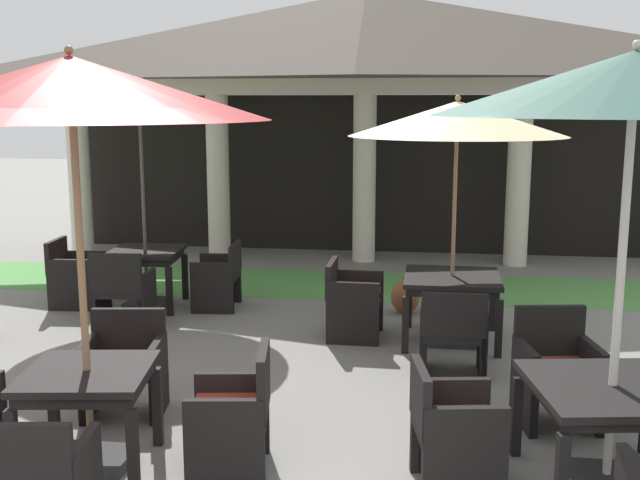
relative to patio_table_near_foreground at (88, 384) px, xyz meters
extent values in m
cylinder|color=beige|center=(-3.49, 7.40, 0.71)|extent=(0.37, 0.37, 2.66)
cylinder|color=beige|center=(-1.09, 7.40, 0.71)|extent=(0.37, 0.37, 2.66)
cylinder|color=beige|center=(1.32, 7.40, 0.71)|extent=(0.37, 0.37, 2.66)
cylinder|color=beige|center=(3.72, 7.40, 0.71)|extent=(0.37, 0.37, 2.66)
cube|color=beige|center=(1.32, 7.40, 2.16)|extent=(10.41, 0.70, 0.24)
pyramid|color=#665B51|center=(1.32, 7.40, 2.94)|extent=(10.81, 2.71, 1.32)
cube|color=black|center=(1.32, 8.30, 0.71)|extent=(10.21, 0.16, 2.66)
cube|color=#519347|center=(1.32, 5.67, -0.62)|extent=(12.61, 1.73, 0.01)
cube|color=black|center=(0.00, 0.00, 0.08)|extent=(0.95, 0.95, 0.05)
cube|color=black|center=(0.00, 0.00, 0.02)|extent=(0.88, 0.88, 0.08)
cube|color=black|center=(-0.33, -0.44, -0.32)|extent=(0.08, 0.08, 0.60)
cube|color=black|center=(0.44, -0.33, -0.32)|extent=(0.08, 0.08, 0.60)
cube|color=black|center=(-0.44, 0.33, -0.32)|extent=(0.08, 0.08, 0.60)
cube|color=black|center=(0.33, 0.44, -0.32)|extent=(0.08, 0.08, 0.60)
cube|color=#2D2D2D|center=(0.00, 0.00, -0.58)|extent=(0.50, 0.50, 0.09)
cylinder|color=olive|center=(0.00, 0.00, 0.67)|extent=(0.05, 0.05, 2.58)
cone|color=maroon|center=(0.00, 0.00, 2.00)|extent=(2.58, 2.58, 0.41)
sphere|color=olive|center=(0.00, 0.00, 2.23)|extent=(0.06, 0.06, 0.06)
cube|color=black|center=(-0.14, 0.95, -0.23)|extent=(0.67, 0.58, 0.07)
cube|color=#C64C38|center=(-0.14, 0.95, -0.17)|extent=(0.62, 0.53, 0.05)
cube|color=black|center=(-0.17, 1.17, 0.01)|extent=(0.61, 0.15, 0.41)
cube|color=black|center=(0.14, 0.99, -0.31)|extent=(0.13, 0.50, 0.64)
cube|color=black|center=(-0.42, 0.91, -0.31)|extent=(0.13, 0.50, 0.64)
cube|color=black|center=(0.17, 0.77, -0.44)|extent=(0.06, 0.06, 0.36)
cube|color=black|center=(-0.38, 0.69, -0.44)|extent=(0.06, 0.06, 0.36)
cube|color=black|center=(0.11, 1.21, -0.44)|extent=(0.06, 0.06, 0.36)
cube|color=black|center=(-0.44, 1.13, -0.44)|extent=(0.06, 0.06, 0.36)
cube|color=black|center=(0.95, 0.14, -0.24)|extent=(0.61, 0.61, 0.07)
cube|color=#C64C38|center=(0.95, 0.14, -0.18)|extent=(0.56, 0.56, 0.05)
cube|color=black|center=(1.19, 0.17, 0.03)|extent=(0.14, 0.55, 0.45)
cube|color=black|center=(0.98, -0.11, -0.32)|extent=(0.54, 0.14, 0.61)
cube|color=black|center=(0.91, 0.39, -0.32)|extent=(0.54, 0.14, 0.61)
cube|color=black|center=(0.75, -0.14, -0.45)|extent=(0.06, 0.06, 0.35)
cube|color=black|center=(0.68, 0.34, -0.45)|extent=(0.06, 0.06, 0.35)
cube|color=black|center=(1.22, -0.07, -0.45)|extent=(0.06, 0.06, 0.35)
cube|color=black|center=(1.15, 0.41, -0.45)|extent=(0.06, 0.06, 0.35)
cube|color=black|center=(-0.74, 0.14, -0.44)|extent=(0.06, 0.06, 0.36)
cube|color=black|center=(0.14, -0.95, -0.20)|extent=(0.61, 0.58, 0.07)
cube|color=#C64C38|center=(0.14, -0.95, -0.14)|extent=(0.56, 0.54, 0.05)
cube|color=black|center=(0.17, -1.18, 0.04)|extent=(0.55, 0.14, 0.40)
cube|color=black|center=(2.58, 3.28, 0.08)|extent=(1.02, 1.02, 0.05)
cube|color=black|center=(2.58, 3.28, 0.01)|extent=(0.94, 0.94, 0.08)
cube|color=black|center=(2.11, 2.82, -0.33)|extent=(0.07, 0.07, 0.59)
cube|color=black|center=(3.04, 2.81, -0.33)|extent=(0.07, 0.07, 0.59)
cube|color=black|center=(2.12, 3.75, -0.33)|extent=(0.07, 0.07, 0.59)
cube|color=black|center=(3.05, 3.74, -0.33)|extent=(0.07, 0.07, 0.59)
cube|color=#2D2D2D|center=(2.58, 3.28, -0.59)|extent=(0.56, 0.56, 0.07)
cylinder|color=olive|center=(2.58, 3.28, 0.54)|extent=(0.04, 0.04, 2.33)
cone|color=beige|center=(2.58, 3.28, 1.75)|extent=(2.24, 2.24, 0.36)
sphere|color=olive|center=(2.58, 3.28, 1.95)|extent=(0.06, 0.06, 0.06)
cube|color=black|center=(1.55, 3.30, -0.19)|extent=(0.57, 0.62, 0.07)
cube|color=#C64C38|center=(1.55, 3.30, -0.13)|extent=(0.53, 0.57, 0.05)
cube|color=black|center=(1.29, 3.30, 0.03)|extent=(0.07, 0.61, 0.37)
cube|color=black|center=(1.55, 3.58, -0.28)|extent=(0.56, 0.07, 0.68)
cube|color=black|center=(1.55, 3.01, -0.28)|extent=(0.56, 0.07, 0.68)
cube|color=black|center=(1.81, 3.57, -0.43)|extent=(0.06, 0.06, 0.39)
cube|color=black|center=(1.80, 3.02, -0.43)|extent=(0.06, 0.06, 0.39)
cube|color=black|center=(1.30, 3.58, -0.43)|extent=(0.06, 0.06, 0.39)
cube|color=black|center=(1.29, 3.02, -0.43)|extent=(0.06, 0.06, 0.39)
cube|color=black|center=(2.56, 2.25, -0.21)|extent=(0.60, 0.58, 0.07)
cube|color=#C64C38|center=(2.56, 2.25, -0.15)|extent=(0.55, 0.53, 0.05)
cube|color=black|center=(2.56, 1.99, 0.03)|extent=(0.59, 0.07, 0.41)
cube|color=black|center=(2.29, 2.26, -0.29)|extent=(0.07, 0.57, 0.67)
cube|color=black|center=(2.84, 2.25, -0.29)|extent=(0.07, 0.57, 0.67)
cube|color=black|center=(2.30, 2.51, -0.43)|extent=(0.06, 0.06, 0.38)
cube|color=black|center=(2.83, 2.50, -0.43)|extent=(0.06, 0.06, 0.38)
cube|color=black|center=(2.29, 2.00, -0.43)|extent=(0.06, 0.06, 0.38)
cube|color=black|center=(2.82, 1.99, -0.43)|extent=(0.06, 0.06, 0.38)
cube|color=black|center=(-1.16, 4.21, 0.08)|extent=(0.91, 0.91, 0.05)
cube|color=black|center=(-1.16, 4.21, 0.01)|extent=(0.84, 0.84, 0.08)
cube|color=black|center=(-1.53, 3.79, -0.33)|extent=(0.07, 0.07, 0.59)
cube|color=black|center=(-0.74, 3.84, -0.33)|extent=(0.07, 0.07, 0.59)
cube|color=black|center=(-1.58, 4.57, -0.33)|extent=(0.07, 0.07, 0.59)
cube|color=black|center=(-0.80, 4.63, -0.33)|extent=(0.07, 0.07, 0.59)
cube|color=#2D2D2D|center=(-1.16, 4.21, -0.58)|extent=(0.50, 0.50, 0.08)
cylinder|color=#4C4742|center=(-1.16, 4.21, 0.60)|extent=(0.04, 0.04, 2.45)
cone|color=beige|center=(-1.16, 4.21, 1.86)|extent=(2.70, 2.70, 0.32)
sphere|color=#4C4742|center=(-1.16, 4.21, 2.05)|extent=(0.06, 0.06, 0.06)
cube|color=black|center=(-0.28, 4.27, -0.22)|extent=(0.56, 0.63, 0.07)
cube|color=#C64C38|center=(-0.28, 4.27, -0.16)|extent=(0.52, 0.58, 0.05)
cube|color=black|center=(-0.04, 4.29, 0.00)|extent=(0.10, 0.60, 0.38)
cube|color=black|center=(-0.26, 3.99, -0.31)|extent=(0.53, 0.10, 0.63)
cube|color=black|center=(-0.30, 4.55, -0.31)|extent=(0.53, 0.10, 0.63)
cube|color=black|center=(-0.49, 3.98, -0.44)|extent=(0.06, 0.06, 0.37)
cube|color=black|center=(-0.53, 4.52, -0.44)|extent=(0.06, 0.06, 0.37)
cube|color=black|center=(-0.03, 4.02, -0.44)|extent=(0.06, 0.06, 0.37)
cube|color=black|center=(-0.06, 4.55, -0.44)|extent=(0.06, 0.06, 0.37)
cube|color=black|center=(-2.05, 4.15, -0.21)|extent=(0.59, 0.62, 0.07)
cube|color=#C64C38|center=(-2.05, 4.15, -0.15)|extent=(0.54, 0.57, 0.05)
cube|color=black|center=(-2.30, 4.13, 0.02)|extent=(0.10, 0.58, 0.39)
cube|color=black|center=(-2.06, 4.42, -0.30)|extent=(0.55, 0.10, 0.65)
cube|color=black|center=(-2.03, 3.88, -0.30)|extent=(0.55, 0.10, 0.65)
cube|color=black|center=(-1.82, 4.42, -0.43)|extent=(0.06, 0.06, 0.38)
cube|color=black|center=(-1.78, 3.90, -0.43)|extent=(0.06, 0.06, 0.38)
cube|color=black|center=(-2.31, 4.39, -0.43)|extent=(0.06, 0.06, 0.38)
cube|color=black|center=(-2.27, 3.87, -0.43)|extent=(0.06, 0.06, 0.38)
cube|color=black|center=(-1.10, 3.32, -0.20)|extent=(0.62, 0.58, 0.07)
cube|color=#C64C38|center=(-1.10, 3.32, -0.14)|extent=(0.57, 0.53, 0.05)
cube|color=black|center=(-1.08, 3.07, 0.06)|extent=(0.59, 0.10, 0.44)
cube|color=black|center=(-1.37, 3.30, -0.30)|extent=(0.10, 0.54, 0.64)
cube|color=black|center=(-0.83, 3.34, -0.30)|extent=(0.10, 0.54, 0.64)
cube|color=black|center=(-1.38, 3.55, -0.43)|extent=(0.06, 0.06, 0.39)
cube|color=black|center=(-0.85, 3.58, -0.43)|extent=(0.06, 0.06, 0.39)
cube|color=black|center=(-1.35, 3.06, -0.43)|extent=(0.06, 0.06, 0.39)
cube|color=black|center=(-0.82, 3.10, -0.43)|extent=(0.06, 0.06, 0.39)
cube|color=black|center=(3.51, 0.23, 0.07)|extent=(1.18, 1.18, 0.05)
cube|color=black|center=(3.51, 0.23, 0.01)|extent=(1.09, 1.09, 0.07)
cube|color=black|center=(2.96, 0.63, -0.33)|extent=(0.08, 0.08, 0.60)
cube|color=#2D2D2D|center=(3.51, 0.23, -0.58)|extent=(0.42, 0.42, 0.09)
cylinder|color=beige|center=(3.51, 0.23, 0.68)|extent=(0.06, 0.06, 2.61)
cone|color=#33594C|center=(3.51, 0.23, 2.02)|extent=(2.48, 2.48, 0.39)
sphere|color=beige|center=(3.51, 0.23, 2.25)|extent=(0.06, 0.06, 0.06)
cube|color=black|center=(3.34, 1.23, -0.22)|extent=(0.66, 0.65, 0.07)
cube|color=#C64C38|center=(3.34, 1.23, -0.16)|extent=(0.61, 0.60, 0.05)
cube|color=black|center=(3.30, 1.49, 0.05)|extent=(0.58, 0.15, 0.47)
cube|color=black|center=(3.61, 1.27, -0.29)|extent=(0.15, 0.57, 0.66)
cube|color=black|center=(3.08, 1.19, -0.29)|extent=(0.15, 0.57, 0.66)
cube|color=black|center=(3.64, 1.02, -0.44)|extent=(0.06, 0.06, 0.36)
cube|color=black|center=(3.13, 0.94, -0.44)|extent=(0.06, 0.06, 0.36)
cube|color=black|center=(3.56, 1.52, -0.44)|extent=(0.06, 0.06, 0.36)
cube|color=black|center=(3.05, 1.44, -0.44)|extent=(0.06, 0.06, 0.36)
cube|color=black|center=(2.51, 0.07, -0.21)|extent=(0.62, 0.62, 0.07)
cube|color=#C64C38|center=(2.51, 0.07, -0.15)|extent=(0.57, 0.57, 0.05)
cube|color=black|center=(2.27, 0.03, 0.02)|extent=(0.15, 0.54, 0.40)
cube|color=black|center=(2.47, 0.31, -0.29)|extent=(0.54, 0.15, 0.67)
cube|color=black|center=(2.55, -0.18, -0.29)|extent=(0.54, 0.15, 0.67)
cube|color=black|center=(2.71, 0.34, -0.43)|extent=(0.06, 0.06, 0.38)
cube|color=black|center=(2.79, -0.13, -0.43)|extent=(0.06, 0.06, 0.38)
cube|color=black|center=(2.23, 0.26, -0.43)|extent=(0.06, 0.06, 0.38)
cube|color=black|center=(2.31, -0.21, -0.43)|extent=(0.06, 0.06, 0.38)
ellipsoid|color=brown|center=(2.07, 4.35, -0.43)|extent=(0.35, 0.35, 0.39)
sphere|color=brown|center=(2.07, 4.35, -0.19)|extent=(0.08, 0.08, 0.08)
camera|label=1|loc=(2.25, -4.69, 1.90)|focal=42.66mm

